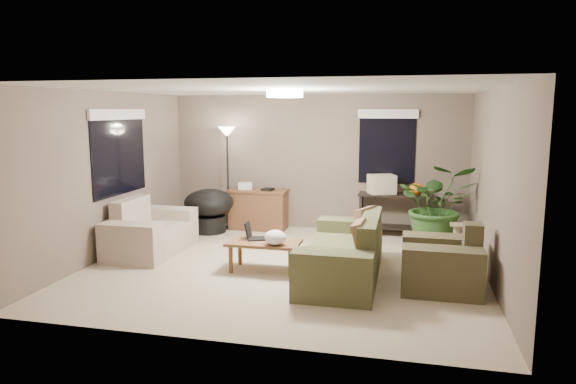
% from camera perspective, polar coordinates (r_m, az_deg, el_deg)
% --- Properties ---
extents(room_shell, '(5.50, 5.50, 5.50)m').
position_cam_1_polar(room_shell, '(7.17, -0.36, 1.33)').
color(room_shell, tan).
rests_on(room_shell, ground).
extents(main_sofa, '(0.95, 2.20, 0.85)m').
position_cam_1_polar(main_sofa, '(6.93, 6.40, -7.08)').
color(main_sofa, brown).
rests_on(main_sofa, ground).
extents(throw_pillows, '(0.40, 1.39, 0.47)m').
position_cam_1_polar(throw_pillows, '(6.82, 8.59, -4.31)').
color(throw_pillows, '#8C7251').
rests_on(throw_pillows, main_sofa).
extents(loveseat, '(0.90, 1.60, 0.85)m').
position_cam_1_polar(loveseat, '(8.36, -15.14, -4.50)').
color(loveseat, beige).
rests_on(loveseat, ground).
extents(armchair, '(0.95, 1.00, 0.85)m').
position_cam_1_polar(armchair, '(6.77, 16.72, -7.78)').
color(armchair, '#48422B').
rests_on(armchair, ground).
extents(coffee_table, '(1.00, 0.55, 0.42)m').
position_cam_1_polar(coffee_table, '(7.16, -2.68, -5.97)').
color(coffee_table, brown).
rests_on(coffee_table, ground).
extents(laptop, '(0.40, 0.34, 0.24)m').
position_cam_1_polar(laptop, '(7.27, -3.75, -4.76)').
color(laptop, black).
rests_on(laptop, coffee_table).
extents(plastic_bag, '(0.33, 0.30, 0.21)m').
position_cam_1_polar(plastic_bag, '(6.93, -1.43, -5.07)').
color(plastic_bag, white).
rests_on(plastic_bag, coffee_table).
extents(desk, '(1.10, 0.50, 0.75)m').
position_cam_1_polar(desk, '(9.64, -3.31, -1.92)').
color(desk, brown).
rests_on(desk, ground).
extents(desk_papers, '(0.71, 0.31, 0.12)m').
position_cam_1_polar(desk_papers, '(9.60, -4.25, 0.59)').
color(desk_papers, silver).
rests_on(desk_papers, desk).
extents(console_table, '(1.30, 0.40, 0.75)m').
position_cam_1_polar(console_table, '(9.33, 11.82, -2.11)').
color(console_table, black).
rests_on(console_table, ground).
extents(pumpkin, '(0.30, 0.30, 0.21)m').
position_cam_1_polar(pumpkin, '(9.26, 14.06, 0.35)').
color(pumpkin, orange).
rests_on(pumpkin, console_table).
extents(cardboard_box, '(0.54, 0.48, 0.33)m').
position_cam_1_polar(cardboard_box, '(9.25, 10.37, 0.87)').
color(cardboard_box, beige).
rests_on(cardboard_box, console_table).
extents(papasan_chair, '(1.07, 1.07, 0.80)m').
position_cam_1_polar(papasan_chair, '(9.47, -8.78, -1.67)').
color(papasan_chair, black).
rests_on(papasan_chair, ground).
extents(floor_lamp, '(0.32, 0.32, 1.91)m').
position_cam_1_polar(floor_lamp, '(9.60, -6.77, 5.33)').
color(floor_lamp, black).
rests_on(floor_lamp, ground).
extents(ceiling_fixture, '(0.50, 0.50, 0.10)m').
position_cam_1_polar(ceiling_fixture, '(7.11, -0.37, 10.88)').
color(ceiling_fixture, white).
rests_on(ceiling_fixture, room_shell).
extents(houseplant, '(1.24, 1.38, 1.07)m').
position_cam_1_polar(houseplant, '(8.71, 16.26, -2.40)').
color(houseplant, '#2D5923').
rests_on(houseplant, ground).
extents(cat_scratching_post, '(0.32, 0.32, 0.50)m').
position_cam_1_polar(cat_scratching_post, '(8.34, 18.24, -5.28)').
color(cat_scratching_post, tan).
rests_on(cat_scratching_post, ground).
extents(window_left, '(0.05, 1.56, 1.33)m').
position_cam_1_polar(window_left, '(8.45, -18.26, 5.69)').
color(window_left, black).
rests_on(window_left, room_shell).
extents(window_back, '(1.06, 0.05, 1.33)m').
position_cam_1_polar(window_back, '(9.40, 10.99, 6.31)').
color(window_back, black).
rests_on(window_back, room_shell).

